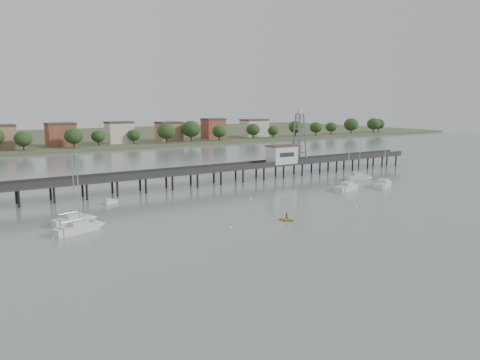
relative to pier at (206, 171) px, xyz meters
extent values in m
plane|color=slate|center=(0.00, -60.00, -3.79)|extent=(500.00, 500.00, 0.00)
cube|color=#2D2823|center=(0.00, 0.00, -0.04)|extent=(150.00, 5.00, 0.50)
cube|color=#333335|center=(0.00, -2.40, 0.76)|extent=(150.00, 0.12, 1.10)
cube|color=#333335|center=(0.00, 2.40, 0.76)|extent=(150.00, 0.12, 1.10)
cylinder|color=black|center=(0.00, -1.90, -1.99)|extent=(0.50, 0.50, 4.40)
cylinder|color=black|center=(0.00, 1.90, -1.99)|extent=(0.50, 0.50, 4.40)
cylinder|color=black|center=(73.00, -1.90, -1.99)|extent=(0.50, 0.50, 4.40)
cylinder|color=black|center=(73.00, 1.90, -1.99)|extent=(0.50, 0.50, 4.40)
cube|color=silver|center=(25.00, 0.00, 2.71)|extent=(8.00, 5.00, 5.00)
cube|color=#4C3833|center=(25.00, 0.00, 5.36)|extent=(8.40, 5.40, 0.30)
cube|color=slate|center=(31.50, 0.00, 14.36)|extent=(1.80, 1.80, 0.30)
cube|color=silver|center=(31.50, 0.00, 15.11)|extent=(0.90, 0.90, 1.20)
cube|color=silver|center=(-39.71, -27.99, -3.32)|extent=(7.06, 4.55, 1.65)
cone|color=silver|center=(-35.81, -26.66, -3.32)|extent=(3.42, 3.31, 2.56)
cube|color=silver|center=(-39.71, -27.99, -2.14)|extent=(3.43, 2.88, 0.75)
cylinder|color=#A5A8AA|center=(-39.28, -27.84, 3.68)|extent=(0.18, 0.18, 12.35)
cylinder|color=#A5A8AA|center=(-40.75, -28.34, -1.59)|extent=(3.68, 1.35, 0.12)
cube|color=silver|center=(40.01, -15.55, -3.32)|extent=(6.12, 3.93, 1.65)
cone|color=silver|center=(43.39, -16.69, -3.32)|extent=(2.96, 2.86, 2.22)
cube|color=silver|center=(40.01, -15.55, -2.14)|extent=(2.97, 2.49, 0.75)
cylinder|color=#A5A8AA|center=(40.38, -15.68, 2.86)|extent=(0.18, 0.18, 10.71)
cylinder|color=#A5A8AA|center=(39.11, -15.25, -1.59)|extent=(3.19, 1.18, 0.12)
cube|color=silver|center=(37.19, -26.98, -3.32)|extent=(7.13, 5.21, 1.65)
cone|color=silver|center=(40.95, -25.18, -3.32)|extent=(3.62, 3.53, 2.59)
cube|color=silver|center=(37.19, -26.98, -2.14)|extent=(3.57, 3.15, 0.75)
cylinder|color=#A5A8AA|center=(37.61, -26.78, 3.75)|extent=(0.18, 0.18, 12.49)
cylinder|color=#A5A8AA|center=(36.19, -27.46, -1.59)|extent=(3.56, 1.78, 0.12)
cube|color=silver|center=(-39.07, -22.10, -3.32)|extent=(6.12, 3.54, 1.65)
cone|color=silver|center=(-35.58, -21.25, -3.32)|extent=(2.86, 2.75, 2.24)
cube|color=silver|center=(-39.07, -22.10, -2.14)|extent=(2.91, 2.35, 0.75)
cylinder|color=#A5A8AA|center=(-38.68, -22.01, 2.90)|extent=(0.18, 0.18, 10.79)
cylinder|color=#A5A8AA|center=(-40.00, -22.33, -1.59)|extent=(3.29, 0.92, 0.12)
cube|color=silver|center=(26.14, -25.06, -3.32)|extent=(7.35, 4.57, 1.65)
cone|color=silver|center=(30.25, -23.80, -3.32)|extent=(3.52, 3.39, 2.67)
cube|color=silver|center=(26.14, -25.06, -2.14)|extent=(3.54, 2.94, 0.75)
cylinder|color=#A5A8AA|center=(26.60, -24.92, 3.94)|extent=(0.18, 0.18, 12.88)
cylinder|color=#A5A8AA|center=(25.05, -25.39, -1.59)|extent=(3.87, 1.29, 0.12)
cube|color=silver|center=(-28.15, -8.61, -3.48)|extent=(3.50, 2.55, 0.90)
cube|color=silver|center=(-28.81, -8.91, -2.94)|extent=(1.42, 1.42, 0.54)
imported|color=yellow|center=(-5.32, -40.74, -3.79)|extent=(2.05, 1.38, 2.80)
imported|color=black|center=(-5.32, -40.74, -3.79)|extent=(0.71, 1.35, 0.31)
ellipsoid|color=#FCF5C4|center=(-16.81, -39.48, -3.71)|extent=(0.56, 0.56, 0.39)
ellipsoid|color=#FCF5C4|center=(13.46, -40.18, -3.71)|extent=(0.56, 0.56, 0.39)
ellipsoid|color=#FCF5C4|center=(29.28, -16.17, -3.71)|extent=(0.56, 0.56, 0.39)
ellipsoid|color=#FCF5C4|center=(-0.02, -20.95, -3.71)|extent=(0.56, 0.56, 0.39)
ellipsoid|color=#FCF5C4|center=(-43.93, -29.55, -3.71)|extent=(0.56, 0.56, 0.39)
cube|color=#475133|center=(0.00, 185.00, -3.29)|extent=(500.00, 170.00, 1.40)
cube|color=brown|center=(-35.00, 123.00, 1.91)|extent=(13.00, 10.50, 9.00)
cube|color=brown|center=(-10.00, 123.00, 1.91)|extent=(13.00, 10.50, 9.00)
cube|color=brown|center=(18.00, 123.00, 1.91)|extent=(13.00, 10.50, 9.00)
cube|color=brown|center=(45.00, 123.00, 1.91)|extent=(13.00, 10.50, 9.00)
cube|color=brown|center=(72.00, 123.00, 1.91)|extent=(13.00, 10.50, 9.00)
cube|color=brown|center=(100.00, 123.00, 1.91)|extent=(13.00, 10.50, 9.00)
ellipsoid|color=#1B3415|center=(0.00, 111.00, 2.21)|extent=(8.00, 8.00, 6.80)
ellipsoid|color=#1B3415|center=(120.00, 111.00, 2.21)|extent=(8.00, 8.00, 6.80)
camera|label=1|loc=(-57.98, -106.60, 17.84)|focal=35.00mm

